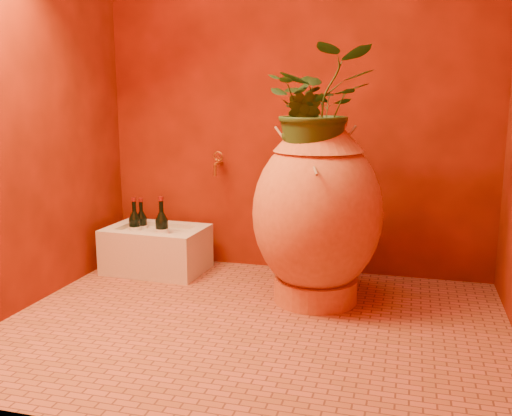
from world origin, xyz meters
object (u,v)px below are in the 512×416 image
(wine_bottle_c, at_px, (135,229))
(wine_bottle_a, at_px, (142,227))
(wall_tap, at_px, (218,162))
(amphora, at_px, (317,213))
(stone_basin, at_px, (157,250))
(wine_bottle_b, at_px, (162,231))

(wine_bottle_c, bearing_deg, wine_bottle_a, 79.30)
(wine_bottle_c, xyz_separation_m, wall_tap, (0.50, 0.22, 0.43))
(amphora, xyz_separation_m, wine_bottle_c, (-1.24, 0.27, -0.23))
(wine_bottle_a, bearing_deg, stone_basin, -27.67)
(amphora, bearing_deg, wine_bottle_b, 167.84)
(amphora, relative_size, wine_bottle_b, 2.94)
(wine_bottle_b, xyz_separation_m, wall_tap, (0.29, 0.27, 0.42))
(wine_bottle_a, bearing_deg, wine_bottle_c, -100.70)
(stone_basin, height_order, wine_bottle_a, wine_bottle_a)
(amphora, height_order, wall_tap, amphora)
(amphora, xyz_separation_m, wine_bottle_b, (-1.03, 0.22, -0.22))
(amphora, bearing_deg, wine_bottle_a, 164.65)
(wine_bottle_b, bearing_deg, wall_tap, 42.78)
(wine_bottle_a, xyz_separation_m, wall_tap, (0.49, 0.15, 0.43))
(wine_bottle_c, relative_size, wall_tap, 2.09)
(wine_bottle_c, bearing_deg, amphora, -12.11)
(stone_basin, bearing_deg, wine_bottle_c, 179.77)
(wine_bottle_b, relative_size, wine_bottle_c, 1.08)
(wine_bottle_a, bearing_deg, wall_tap, 17.16)
(stone_basin, distance_m, wine_bottle_c, 0.20)
(stone_basin, bearing_deg, wine_bottle_a, 152.33)
(wine_bottle_b, relative_size, wall_tap, 2.25)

